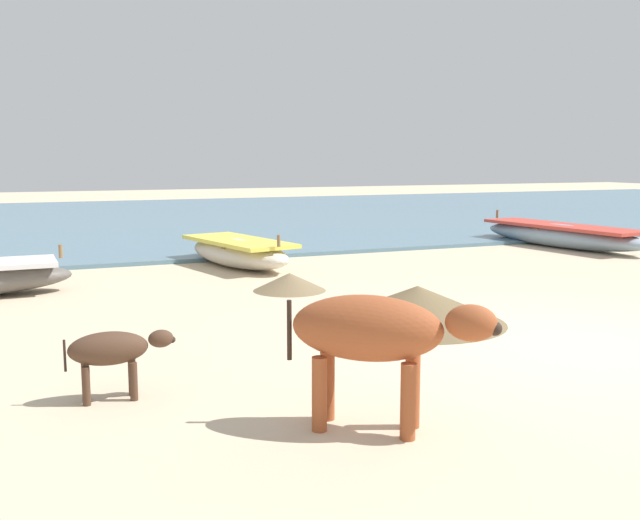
# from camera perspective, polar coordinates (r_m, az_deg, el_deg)

# --- Properties ---
(ground) EXTENTS (80.00, 80.00, 0.00)m
(ground) POSITION_cam_1_polar(r_m,az_deg,el_deg) (8.14, 19.44, -6.52)
(ground) COLOR beige
(sea_water) EXTENTS (60.00, 20.00, 0.08)m
(sea_water) POSITION_cam_1_polar(r_m,az_deg,el_deg) (24.13, -10.05, 3.35)
(sea_water) COLOR slate
(sea_water) RESTS_ON ground
(fishing_boat_1) EXTENTS (1.54, 4.58, 0.71)m
(fishing_boat_1) POSITION_cam_1_polar(r_m,az_deg,el_deg) (17.03, 18.62, 1.91)
(fishing_boat_1) COLOR #8CA5B7
(fishing_boat_1) RESTS_ON ground
(fishing_boat_4) EXTENTS (1.68, 3.16, 0.71)m
(fishing_boat_4) POSITION_cam_1_polar(r_m,az_deg,el_deg) (13.30, -6.47, 0.66)
(fishing_boat_4) COLOR beige
(fishing_boat_4) RESTS_ON ground
(cow_adult_rust) EXTENTS (1.38, 1.17, 1.01)m
(cow_adult_rust) POSITION_cam_1_polar(r_m,az_deg,el_deg) (5.25, 4.34, -5.87)
(cow_adult_rust) COLOR #9E4C28
(cow_adult_rust) RESTS_ON ground
(calf_near_dark) EXTENTS (0.90, 0.29, 0.58)m
(calf_near_dark) POSITION_cam_1_polar(r_m,az_deg,el_deg) (6.19, -16.15, -6.94)
(calf_near_dark) COLOR #4C3323
(calf_near_dark) RESTS_ON ground
(debris_pile_0) EXTENTS (1.35, 1.35, 0.27)m
(debris_pile_0) POSITION_cam_1_polar(r_m,az_deg,el_deg) (10.86, -2.44, -1.74)
(debris_pile_0) COLOR #7A6647
(debris_pile_0) RESTS_ON ground
(debris_pile_1) EXTENTS (3.04, 3.04, 0.45)m
(debris_pile_1) POSITION_cam_1_polar(r_m,az_deg,el_deg) (8.82, 7.74, -3.50)
(debris_pile_1) COLOR brown
(debris_pile_1) RESTS_ON ground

